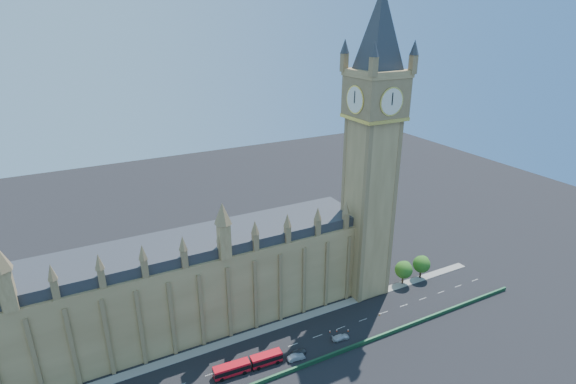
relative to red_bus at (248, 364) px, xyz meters
name	(u,v)px	position (x,y,z in m)	size (l,w,h in m)	color
ground	(280,349)	(10.74, 2.95, -1.65)	(400.00, 400.00, 0.00)	black
palace_westminster	(166,290)	(-14.26, 24.95, 12.22)	(120.00, 20.00, 28.00)	olive
elizabeth_tower	(373,130)	(48.74, 16.94, 52.91)	(20.59, 20.59, 105.00)	olive
bridge_parapet	(296,369)	(10.74, -6.05, -1.05)	(160.00, 0.60, 1.20)	#1E4C2D
kerb_north	(266,329)	(10.74, 12.45, -1.57)	(160.00, 3.00, 0.16)	gray
tree_east_near	(404,269)	(62.97, 13.03, 4.00)	(6.00, 6.00, 8.50)	#382619
tree_east_far	(422,264)	(70.97, 13.03, 4.00)	(6.00, 6.00, 8.50)	#382619
red_bus	(248,364)	(0.00, 0.00, 0.00)	(18.55, 3.95, 3.13)	red
car_grey	(298,353)	(13.90, -1.22, -0.83)	(1.93, 4.79, 1.63)	#414549
car_silver	(296,357)	(12.74, -2.56, -0.86)	(1.67, 4.78, 1.57)	#ABADB3
car_white	(341,337)	(27.85, -1.28, -0.91)	(2.07, 5.09, 1.48)	silver
cone_a	(330,331)	(26.80, 2.78, -1.30)	(0.58, 0.58, 0.70)	black
cone_b	(337,330)	(28.82, 2.21, -1.34)	(0.52, 0.52, 0.63)	black
cone_c	(348,330)	(31.76, 0.68, -1.30)	(0.49, 0.49, 0.71)	black
cone_d	(380,314)	(44.74, 2.52, -1.30)	(0.57, 0.57, 0.70)	black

